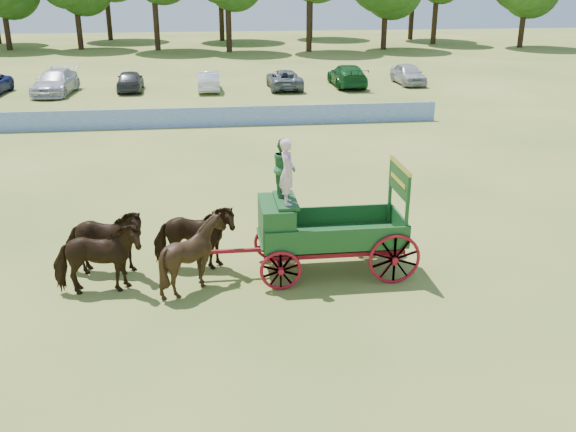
{
  "coord_description": "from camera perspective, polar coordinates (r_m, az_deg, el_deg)",
  "views": [
    {
      "loc": [
        -0.61,
        -16.25,
        7.67
      ],
      "look_at": [
        1.52,
        0.5,
        1.3
      ],
      "focal_mm": 40.0,
      "sensor_mm": 36.0,
      "label": 1
    }
  ],
  "objects": [
    {
      "name": "sponsor_banner",
      "position": [
        34.99,
        -7.82,
        8.69
      ],
      "size": [
        26.0,
        0.08,
        1.05
      ],
      "primitive_type": "cube",
      "color": "#214AB4",
      "rests_on": "ground"
    },
    {
      "name": "horse_wheel_left",
      "position": [
        16.63,
        -8.38,
        -3.39
      ],
      "size": [
        1.77,
        1.58,
        1.91
      ],
      "primitive_type": "imported",
      "rotation": [
        0.0,
        0.0,
        1.55
      ],
      "color": "black",
      "rests_on": "ground"
    },
    {
      "name": "farm_dray",
      "position": [
        17.05,
        1.46,
        0.04
      ],
      "size": [
        6.0,
        2.0,
        3.86
      ],
      "color": "maroon",
      "rests_on": "ground"
    },
    {
      "name": "ground",
      "position": [
        17.98,
        -4.61,
        -4.66
      ],
      "size": [
        160.0,
        160.0,
        0.0
      ],
      "primitive_type": "plane",
      "color": "#A49B4A",
      "rests_on": "ground"
    },
    {
      "name": "horse_lead_right",
      "position": [
        17.87,
        -16.06,
        -2.27
      ],
      "size": [
        2.36,
        1.27,
        1.9
      ],
      "primitive_type": "imported",
      "rotation": [
        0.0,
        0.0,
        1.46
      ],
      "color": "black",
      "rests_on": "ground"
    },
    {
      "name": "horse_lead_left",
      "position": [
        16.88,
        -16.56,
        -3.71
      ],
      "size": [
        2.32,
        1.19,
        1.9
      ],
      "primitive_type": "imported",
      "rotation": [
        0.0,
        0.0,
        1.64
      ],
      "color": "black",
      "rests_on": "ground"
    },
    {
      "name": "parked_cars",
      "position": [
        46.86,
        -12.54,
        11.68
      ],
      "size": [
        42.44,
        6.27,
        1.62
      ],
      "color": "silver",
      "rests_on": "ground"
    },
    {
      "name": "horse_wheel_right",
      "position": [
        17.64,
        -8.35,
        -1.95
      ],
      "size": [
        2.29,
        1.1,
        1.9
      ],
      "primitive_type": "imported",
      "rotation": [
        0.0,
        0.0,
        1.54
      ],
      "color": "black",
      "rests_on": "ground"
    }
  ]
}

